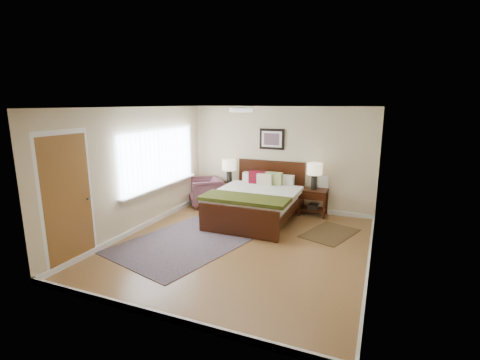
# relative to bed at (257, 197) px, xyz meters

# --- Properties ---
(floor) EXTENTS (5.00, 5.00, 0.00)m
(floor) POSITION_rel_bed_xyz_m (0.21, -1.42, -0.54)
(floor) COLOR brown
(floor) RESTS_ON ground
(back_wall) EXTENTS (4.50, 0.04, 2.50)m
(back_wall) POSITION_rel_bed_xyz_m (0.21, 1.08, 0.71)
(back_wall) COLOR #C6B88F
(back_wall) RESTS_ON ground
(front_wall) EXTENTS (4.50, 0.04, 2.50)m
(front_wall) POSITION_rel_bed_xyz_m (0.21, -3.92, 0.71)
(front_wall) COLOR #C6B88F
(front_wall) RESTS_ON ground
(left_wall) EXTENTS (0.04, 5.00, 2.50)m
(left_wall) POSITION_rel_bed_xyz_m (-2.04, -1.42, 0.71)
(left_wall) COLOR #C6B88F
(left_wall) RESTS_ON ground
(right_wall) EXTENTS (0.04, 5.00, 2.50)m
(right_wall) POSITION_rel_bed_xyz_m (2.46, -1.42, 0.71)
(right_wall) COLOR #C6B88F
(right_wall) RESTS_ON ground
(ceiling) EXTENTS (4.50, 5.00, 0.02)m
(ceiling) POSITION_rel_bed_xyz_m (0.21, -1.42, 1.96)
(ceiling) COLOR white
(ceiling) RESTS_ON back_wall
(window) EXTENTS (0.11, 2.72, 1.32)m
(window) POSITION_rel_bed_xyz_m (-1.99, -0.72, 0.83)
(window) COLOR silver
(window) RESTS_ON left_wall
(door) EXTENTS (0.06, 1.00, 2.18)m
(door) POSITION_rel_bed_xyz_m (-2.02, -3.17, 0.53)
(door) COLOR silver
(door) RESTS_ON ground
(ceil_fixture) EXTENTS (0.44, 0.44, 0.08)m
(ceil_fixture) POSITION_rel_bed_xyz_m (0.21, -1.42, 1.92)
(ceil_fixture) COLOR white
(ceil_fixture) RESTS_ON ceiling
(bed) EXTENTS (1.80, 2.18, 1.18)m
(bed) POSITION_rel_bed_xyz_m (0.00, 0.00, 0.00)
(bed) COLOR #361508
(bed) RESTS_ON ground
(wall_art) EXTENTS (0.62, 0.05, 0.50)m
(wall_art) POSITION_rel_bed_xyz_m (0.00, 1.05, 1.18)
(wall_art) COLOR black
(wall_art) RESTS_ON back_wall
(nightstand_left) EXTENTS (0.48, 0.43, 0.57)m
(nightstand_left) POSITION_rel_bed_xyz_m (-1.04, 0.83, -0.10)
(nightstand_left) COLOR #361508
(nightstand_left) RESTS_ON ground
(nightstand_right) EXTENTS (0.62, 0.47, 0.62)m
(nightstand_right) POSITION_rel_bed_xyz_m (1.10, 0.83, -0.16)
(nightstand_right) COLOR #361508
(nightstand_right) RESTS_ON ground
(lamp_left) EXTENTS (0.35, 0.35, 0.61)m
(lamp_left) POSITION_rel_bed_xyz_m (-1.04, 0.85, 0.46)
(lamp_left) COLOR black
(lamp_left) RESTS_ON nightstand_left
(lamp_right) EXTENTS (0.35, 0.35, 0.61)m
(lamp_right) POSITION_rel_bed_xyz_m (1.10, 0.85, 0.51)
(lamp_right) COLOR black
(lamp_right) RESTS_ON nightstand_right
(armchair) EXTENTS (1.10, 1.10, 0.72)m
(armchair) POSITION_rel_bed_xyz_m (-1.59, 0.58, -0.18)
(armchair) COLOR brown
(armchair) RESTS_ON ground
(rug_persian) EXTENTS (2.46, 3.01, 0.01)m
(rug_persian) POSITION_rel_bed_xyz_m (-0.79, -1.73, -0.54)
(rug_persian) COLOR #0D1B43
(rug_persian) RESTS_ON ground
(rug_navy) EXTENTS (1.14, 1.39, 0.01)m
(rug_navy) POSITION_rel_bed_xyz_m (1.65, -0.21, -0.54)
(rug_navy) COLOR black
(rug_navy) RESTS_ON ground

